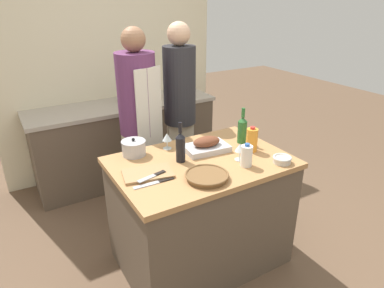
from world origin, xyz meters
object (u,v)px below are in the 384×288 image
(wine_bottle_green, at_px, (242,129))
(wine_glass_left, at_px, (240,148))
(cutting_board, at_px, (148,173))
(wine_glass_right, at_px, (167,138))
(wine_bottle_dark, at_px, (181,146))
(person_cook_guest, at_px, (180,108))
(person_cook_aproned, at_px, (139,118))
(condiment_bottle_short, at_px, (120,95))
(wicker_basket, at_px, (207,176))
(knife_paring, at_px, (153,176))
(mixing_bowl, at_px, (282,159))
(roasting_pan, at_px, (206,146))
(knife_chef, at_px, (155,183))
(milk_jug, at_px, (246,156))
(stock_pot, at_px, (134,148))
(condiment_bottle_extra, at_px, (169,92))
(condiment_bottle_tall, at_px, (149,91))
(juice_jug, at_px, (252,140))

(wine_bottle_green, height_order, wine_glass_left, wine_bottle_green)
(cutting_board, xyz_separation_m, wine_glass_right, (0.30, 0.31, 0.08))
(wine_bottle_dark, relative_size, person_cook_guest, 0.17)
(person_cook_aproned, bearing_deg, condiment_bottle_short, 66.46)
(wine_bottle_green, relative_size, wine_glass_left, 2.28)
(wicker_basket, xyz_separation_m, wine_glass_right, (-0.01, 0.56, 0.07))
(knife_paring, bearing_deg, wine_glass_left, -5.63)
(mixing_bowl, distance_m, condiment_bottle_short, 2.09)
(mixing_bowl, xyz_separation_m, wine_glass_left, (-0.23, 0.19, 0.06))
(roasting_pan, xyz_separation_m, wine_glass_left, (0.12, -0.25, 0.05))
(roasting_pan, relative_size, knife_chef, 1.27)
(knife_chef, relative_size, person_cook_guest, 0.16)
(wine_bottle_green, relative_size, wine_glass_right, 2.28)
(wicker_basket, height_order, milk_jug, milk_jug)
(cutting_board, xyz_separation_m, person_cook_aproned, (0.29, 0.85, 0.08))
(wicker_basket, bearing_deg, roasting_pan, 57.56)
(knife_paring, bearing_deg, person_cook_guest, 52.53)
(wine_glass_left, height_order, wine_glass_right, same)
(stock_pot, bearing_deg, cutting_board, -96.53)
(wine_bottle_dark, relative_size, condiment_bottle_short, 1.74)
(condiment_bottle_short, bearing_deg, wine_glass_right, -94.88)
(mixing_bowl, bearing_deg, person_cook_aproned, 117.01)
(condiment_bottle_extra, bearing_deg, stock_pot, -126.62)
(mixing_bowl, height_order, knife_paring, mixing_bowl)
(stock_pot, distance_m, condiment_bottle_short, 1.43)
(wine_bottle_dark, height_order, condiment_bottle_tall, wine_bottle_dark)
(juice_jug, height_order, knife_paring, juice_jug)
(roasting_pan, height_order, wine_bottle_dark, wine_bottle_dark)
(wine_bottle_green, distance_m, knife_paring, 0.89)
(juice_jug, height_order, milk_jug, juice_jug)
(roasting_pan, bearing_deg, stock_pot, 156.88)
(wine_glass_right, height_order, condiment_bottle_short, condiment_bottle_short)
(condiment_bottle_tall, xyz_separation_m, person_cook_guest, (-0.02, -0.77, 0.02))
(wine_glass_left, bearing_deg, person_cook_aproned, 110.52)
(stock_pot, xyz_separation_m, wine_bottle_green, (0.84, -0.22, 0.06))
(milk_jug, height_order, wine_glass_right, milk_jug)
(condiment_bottle_tall, relative_size, person_cook_aproned, 0.12)
(mixing_bowl, xyz_separation_m, condiment_bottle_extra, (0.07, 1.91, 0.03))
(condiment_bottle_extra, bearing_deg, knife_chef, -119.54)
(cutting_board, xyz_separation_m, condiment_bottle_short, (0.42, 1.71, 0.07))
(mixing_bowl, distance_m, knife_paring, 0.93)
(milk_jug, relative_size, condiment_bottle_extra, 1.21)
(milk_jug, xyz_separation_m, wine_glass_right, (-0.34, 0.54, 0.02))
(knife_paring, height_order, condiment_bottle_extra, condiment_bottle_extra)
(stock_pot, height_order, person_cook_aproned, person_cook_aproned)
(wine_glass_left, xyz_separation_m, condiment_bottle_extra, (0.30, 1.71, -0.03))
(roasting_pan, relative_size, juice_jug, 1.80)
(knife_chef, distance_m, condiment_bottle_tall, 1.91)
(wicker_basket, xyz_separation_m, condiment_bottle_tall, (0.43, 1.88, 0.07))
(wine_bottle_dark, relative_size, person_cook_aproned, 0.17)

